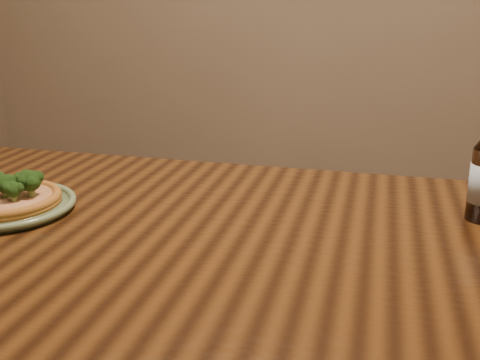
# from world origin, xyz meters

# --- Properties ---
(table) EXTENTS (1.60, 0.90, 0.75)m
(table) POSITION_xyz_m (0.00, 0.10, 0.66)
(table) COLOR #40240D
(table) RESTS_ON ground
(plate) EXTENTS (0.26, 0.26, 0.02)m
(plate) POSITION_xyz_m (-0.41, 0.13, 0.76)
(plate) COLOR #637953
(plate) RESTS_ON table
(pizza) EXTENTS (0.21, 0.21, 0.07)m
(pizza) POSITION_xyz_m (-0.41, 0.13, 0.78)
(pizza) COLOR #9F6424
(pizza) RESTS_ON plate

